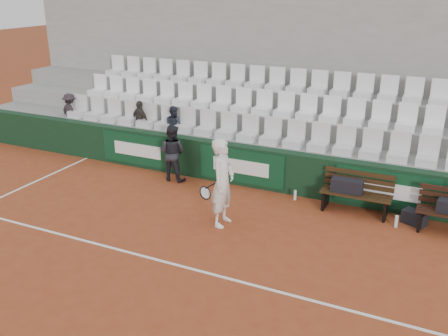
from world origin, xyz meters
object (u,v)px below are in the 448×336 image
water_bottle_near (295,195)px  spectator_a (69,97)px  ball_kid (172,153)px  bench_left (355,203)px  spectator_c (173,110)px  water_bottle_far (396,221)px  sports_bag_left (347,186)px  spectator_b (140,105)px  sports_bag_ground (415,218)px  tennis_player (223,183)px

water_bottle_near → spectator_a: (-7.27, 0.87, 1.44)m
ball_kid → water_bottle_near: bearing=-179.4°
bench_left → spectator_c: spectator_c is taller
water_bottle_far → spectator_a: (-9.56, 1.30, 1.42)m
sports_bag_left → spectator_b: (-5.96, 0.96, 0.97)m
spectator_a → sports_bag_ground: bearing=-171.5°
water_bottle_far → ball_kid: ball_kid is taller
bench_left → sports_bag_ground: (1.24, -0.02, -0.08)m
sports_bag_left → ball_kid: (-4.36, -0.04, 0.13)m
sports_bag_ground → spectator_b: 7.60m
water_bottle_far → spectator_b: spectator_b is taller
sports_bag_ground → water_bottle_near: size_ratio=2.06×
bench_left → spectator_a: 8.80m
bench_left → water_bottle_far: (0.91, -0.34, -0.10)m
sports_bag_left → spectator_a: spectator_a is taller
ball_kid → spectator_b: size_ratio=1.28×
water_bottle_far → tennis_player: size_ratio=0.14×
bench_left → water_bottle_near: bench_left is taller
sports_bag_ground → spectator_c: spectator_c is taller
tennis_player → ball_kid: size_ratio=1.28×
bench_left → ball_kid: bearing=-179.6°
water_bottle_near → spectator_b: (-4.78, 0.87, 1.45)m
sports_bag_ground → spectator_c: size_ratio=0.43×
spectator_b → spectator_c: bearing=-163.5°
water_bottle_near → tennis_player: 2.21m
water_bottle_near → ball_kid: bearing=-177.7°
spectator_a → spectator_b: 2.48m
water_bottle_far → ball_kid: size_ratio=0.18×
sports_bag_left → sports_bag_ground: (1.44, -0.03, -0.45)m
sports_bag_ground → water_bottle_far: 0.45m
tennis_player → spectator_c: spectator_c is taller
sports_bag_ground → ball_kid: (-5.80, -0.01, 0.58)m
bench_left → water_bottle_far: bearing=-20.1°
bench_left → ball_kid: (-4.56, -0.03, 0.49)m
tennis_player → spectator_b: (-3.79, 2.68, 0.64)m
sports_bag_ground → spectator_c: (-6.33, 0.99, 1.40)m
water_bottle_near → sports_bag_ground: bearing=-2.6°
spectator_b → sports_bag_left: bearing=-172.7°
sports_bag_left → tennis_player: bearing=-141.5°
water_bottle_far → spectator_a: bearing=172.2°
ball_kid → sports_bag_ground: bearing=178.4°
sports_bag_ground → water_bottle_near: bearing=177.4°
tennis_player → ball_kid: 2.77m
sports_bag_left → water_bottle_far: (1.12, -0.34, -0.47)m
ball_kid → spectator_a: size_ratio=1.31×
spectator_a → water_bottle_near: bearing=-172.6°
bench_left → tennis_player: bearing=-144.1°
bench_left → water_bottle_near: bearing=176.1°
sports_bag_ground → spectator_a: spectator_a is taller
spectator_b → water_bottle_near: bearing=-173.8°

